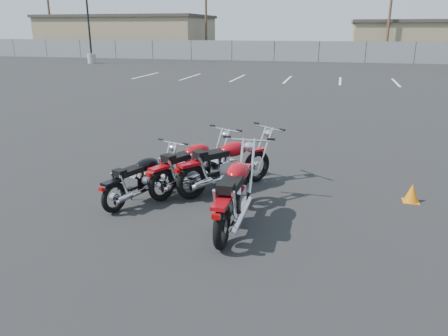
% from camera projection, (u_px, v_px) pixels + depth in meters
% --- Properties ---
extents(ground, '(120.00, 120.00, 0.00)m').
position_uv_depth(ground, '(202.00, 217.00, 6.93)').
color(ground, black).
rests_on(ground, ground).
extents(motorcycle_front_red, '(1.29, 2.02, 1.02)m').
position_uv_depth(motorcycle_front_red, '(191.00, 166.00, 7.97)').
color(motorcycle_front_red, black).
rests_on(motorcycle_front_red, ground).
extents(motorcycle_second_black, '(0.97, 1.79, 0.89)m').
position_uv_depth(motorcycle_second_black, '(141.00, 179.00, 7.47)').
color(motorcycle_second_black, black).
rests_on(motorcycle_second_black, ground).
extents(motorcycle_third_red, '(1.69, 1.98, 1.08)m').
position_uv_depth(motorcycle_third_red, '(226.00, 164.00, 7.96)').
color(motorcycle_third_red, black).
rests_on(motorcycle_third_red, ground).
extents(motorcycle_rear_red, '(0.88, 2.29, 1.12)m').
position_uv_depth(motorcycle_rear_red, '(235.00, 193.00, 6.52)').
color(motorcycle_rear_red, black).
rests_on(motorcycle_rear_red, ground).
extents(training_cone_near, '(0.27, 0.27, 0.32)m').
position_uv_depth(training_cone_near, '(412.00, 193.00, 7.50)').
color(training_cone_near, orange).
rests_on(training_cone_near, ground).
extents(light_pole_west, '(0.80, 0.70, 10.86)m').
position_uv_depth(light_pole_west, '(89.00, 28.00, 36.74)').
color(light_pole_west, '#9B9893').
rests_on(light_pole_west, ground).
extents(chainlink_fence, '(80.06, 0.06, 1.80)m').
position_uv_depth(chainlink_fence, '(319.00, 52.00, 38.91)').
color(chainlink_fence, slate).
rests_on(chainlink_fence, ground).
extents(tan_building_west, '(18.40, 10.40, 4.30)m').
position_uv_depth(tan_building_west, '(128.00, 35.00, 50.26)').
color(tan_building_west, '#8D7D5B').
rests_on(tan_building_west, ground).
extents(tan_building_east, '(14.40, 9.40, 3.70)m').
position_uv_depth(tan_building_east, '(424.00, 39.00, 44.51)').
color(tan_building_east, '#8D7D5B').
rests_on(tan_building_east, ground).
extents(utility_pole_a, '(1.80, 0.24, 9.00)m').
position_uv_depth(utility_pole_a, '(49.00, 11.00, 48.64)').
color(utility_pole_a, '#4A3322').
rests_on(utility_pole_a, ground).
extents(utility_pole_b, '(1.80, 0.24, 9.00)m').
position_uv_depth(utility_pole_b, '(206.00, 10.00, 45.25)').
color(utility_pole_b, '#4A3322').
rests_on(utility_pole_b, ground).
extents(utility_pole_c, '(1.80, 0.24, 9.00)m').
position_uv_depth(utility_pole_c, '(391.00, 8.00, 40.00)').
color(utility_pole_c, '#4A3322').
rests_on(utility_pole_c, ground).
extents(parking_line_stripes, '(15.12, 4.00, 0.01)m').
position_uv_depth(parking_line_stripes, '(262.00, 79.00, 25.96)').
color(parking_line_stripes, silver).
rests_on(parking_line_stripes, ground).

